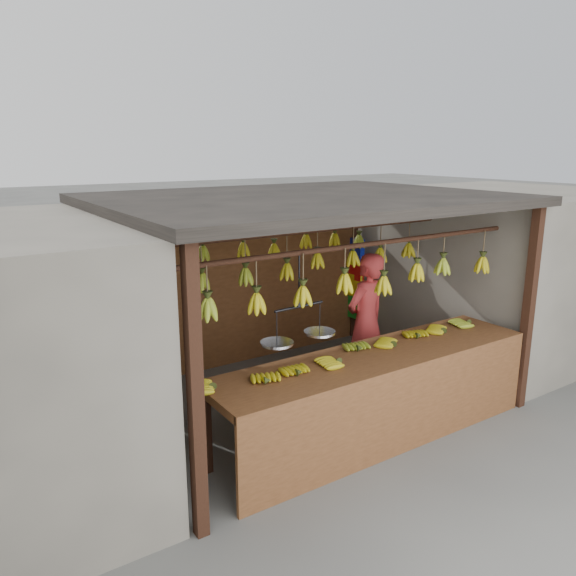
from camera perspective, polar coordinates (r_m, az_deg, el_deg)
ground at (r=6.75m, az=1.44°, el=-11.28°), size 80.00×80.00×0.00m
stall at (r=6.43m, az=-0.14°, el=5.85°), size 4.30×3.30×2.40m
neighbor_right at (r=8.86m, az=20.94°, el=1.84°), size 3.00×3.00×2.30m
counter at (r=5.66m, az=9.65°, el=-8.81°), size 3.66×0.82×0.96m
hanging_bananas at (r=6.23m, az=1.55°, el=2.33°), size 3.62×2.25×0.39m
balance_scale at (r=5.12m, az=1.11°, el=-4.66°), size 0.78×0.32×0.80m
vendor at (r=6.89m, az=7.94°, el=-3.37°), size 0.67×0.50×1.68m
bag_bundles at (r=8.58m, az=6.93°, el=1.02°), size 0.08×0.26×1.24m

